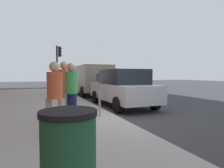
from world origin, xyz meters
name	(u,v)px	position (x,y,z in m)	size (l,w,h in m)	color
ground_plane	(115,119)	(0.00, 0.00, 0.00)	(80.00, 80.00, 0.00)	#38383A
sidewalk_slab	(17,126)	(0.00, 3.00, 0.07)	(28.00, 6.00, 0.15)	#A8A59E
parking_meter	(100,86)	(-0.08, 0.57, 1.17)	(0.36, 0.12, 1.41)	gray
pedestrian_at_meter	(71,87)	(-0.34, 1.52, 1.16)	(0.52, 0.37, 1.72)	#191E4C
pedestrian_bystander	(55,91)	(-1.24, 2.07, 1.13)	(0.40, 0.42, 1.69)	tan
parking_officer	(64,84)	(0.50, 1.61, 1.23)	(0.53, 0.40, 1.81)	#726656
parked_sedan_near	(122,88)	(2.23, -1.35, 0.89)	(4.42, 2.01, 1.77)	silver
parked_van_far	(90,78)	(7.95, -1.35, 1.26)	(5.24, 2.19, 2.18)	gray
traffic_signal	(58,61)	(9.08, 0.87, 2.58)	(0.24, 0.44, 3.60)	black
trash_bin	(69,159)	(-3.97, 2.19, 0.66)	(0.59, 0.59, 1.01)	#1E4C2D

